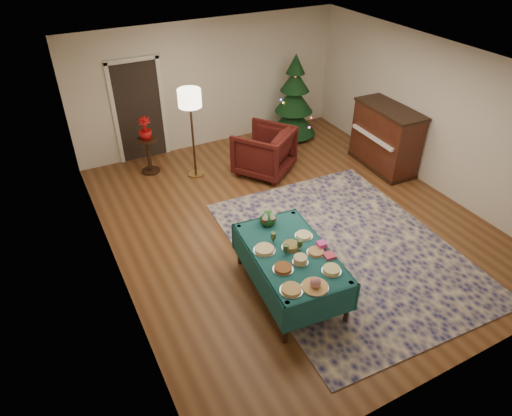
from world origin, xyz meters
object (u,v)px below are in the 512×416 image
christmas_tree (294,101)px  gift_box (321,245)px  buffet_table (290,260)px  armchair (264,149)px  floor_lamp (190,104)px  side_table (149,156)px  piano (385,139)px  potted_plant (145,133)px

christmas_tree → gift_box: bearing=-117.2°
gift_box → buffet_table: bearing=164.3°
armchair → floor_lamp: (-1.28, 0.53, 1.00)m
gift_box → floor_lamp: size_ratio=0.06×
side_table → piano: bearing=-24.8°
floor_lamp → side_table: (-0.77, 0.56, -1.17)m
christmas_tree → piano: size_ratio=1.26×
gift_box → potted_plant: size_ratio=0.25×
floor_lamp → piano: floor_lamp is taller
buffet_table → side_table: (-0.76, 4.25, -0.21)m
armchair → floor_lamp: 1.71m
floor_lamp → side_table: 1.51m
floor_lamp → christmas_tree: christmas_tree is taller
side_table → floor_lamp: bearing=-35.8°
christmas_tree → floor_lamp: bearing=-166.3°
gift_box → piano: bearing=36.5°
armchair → christmas_tree: size_ratio=0.54×
armchair → floor_lamp: bearing=-58.1°
floor_lamp → piano: size_ratio=1.17×
armchair → piano: size_ratio=0.68×
gift_box → floor_lamp: (-0.40, 3.81, 0.77)m
buffet_table → piano: size_ratio=1.25×
piano → potted_plant: bearing=155.2°
potted_plant → christmas_tree: size_ratio=0.24×
gift_box → side_table: gift_box is taller
potted_plant → gift_box: bearing=-74.9°
armchair → potted_plant: 2.35m
floor_lamp → side_table: size_ratio=2.45×
side_table → armchair: bearing=-27.8°
gift_box → armchair: 3.40m
side_table → potted_plant: bearing=0.0°
buffet_table → christmas_tree: size_ratio=0.99×
potted_plant → piano: piano is taller
buffet_table → floor_lamp: (0.01, 3.69, 0.96)m
piano → armchair: bearing=158.1°
gift_box → armchair: armchair is taller
buffet_table → christmas_tree: bearing=58.1°
buffet_table → side_table: side_table is taller
gift_box → piano: piano is taller
side_table → christmas_tree: size_ratio=0.38×
gift_box → christmas_tree: christmas_tree is taller
floor_lamp → piano: 3.97m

